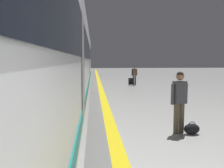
{
  "coord_description": "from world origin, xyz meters",
  "views": [
    {
      "loc": [
        -1.35,
        0.14,
        2.05
      ],
      "look_at": [
        -0.72,
        7.72,
        1.26
      ],
      "focal_mm": 36.8,
      "sensor_mm": 36.0,
      "label": 1
    }
  ],
  "objects_px": {
    "duffel_bag_near": "(192,129)",
    "passenger_mid": "(134,73)",
    "passenger_near": "(179,98)",
    "suitcase_mid": "(131,81)",
    "high_speed_train": "(49,48)"
  },
  "relations": [
    {
      "from": "high_speed_train",
      "to": "passenger_near",
      "type": "distance_m",
      "value": 5.16
    },
    {
      "from": "passenger_near",
      "to": "high_speed_train",
      "type": "bearing_deg",
      "value": 145.17
    },
    {
      "from": "high_speed_train",
      "to": "suitcase_mid",
      "type": "distance_m",
      "value": 10.98
    },
    {
      "from": "high_speed_train",
      "to": "suitcase_mid",
      "type": "bearing_deg",
      "value": 63.73
    },
    {
      "from": "passenger_near",
      "to": "suitcase_mid",
      "type": "xyz_separation_m",
      "value": [
        0.71,
        12.47,
        -0.69
      ]
    },
    {
      "from": "duffel_bag_near",
      "to": "passenger_mid",
      "type": "xyz_separation_m",
      "value": [
        0.71,
        12.83,
        0.8
      ]
    },
    {
      "from": "passenger_mid",
      "to": "high_speed_train",
      "type": "bearing_deg",
      "value": -117.29
    },
    {
      "from": "duffel_bag_near",
      "to": "suitcase_mid",
      "type": "relative_size",
      "value": 0.76
    },
    {
      "from": "passenger_near",
      "to": "suitcase_mid",
      "type": "distance_m",
      "value": 12.51
    },
    {
      "from": "high_speed_train",
      "to": "passenger_near",
      "type": "height_order",
      "value": "high_speed_train"
    },
    {
      "from": "passenger_mid",
      "to": "suitcase_mid",
      "type": "distance_m",
      "value": 0.74
    },
    {
      "from": "duffel_bag_near",
      "to": "high_speed_train",
      "type": "bearing_deg",
      "value": 145.83
    },
    {
      "from": "high_speed_train",
      "to": "passenger_near",
      "type": "relative_size",
      "value": 16.08
    },
    {
      "from": "high_speed_train",
      "to": "duffel_bag_near",
      "type": "distance_m",
      "value": 5.79
    },
    {
      "from": "passenger_mid",
      "to": "suitcase_mid",
      "type": "relative_size",
      "value": 2.77
    }
  ]
}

